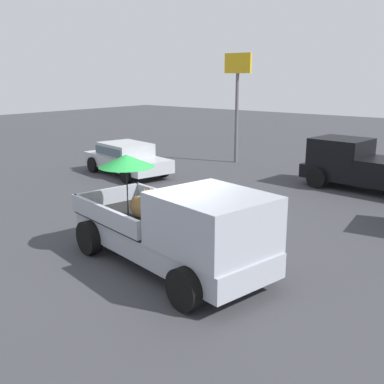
# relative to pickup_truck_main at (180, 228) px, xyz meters

# --- Properties ---
(ground_plane) EXTENTS (80.00, 80.00, 0.00)m
(ground_plane) POSITION_rel_pickup_truck_main_xyz_m (-0.42, 0.09, -0.98)
(ground_plane) COLOR #38383D
(pickup_truck_main) EXTENTS (5.31, 2.99, 2.35)m
(pickup_truck_main) POSITION_rel_pickup_truck_main_xyz_m (0.00, 0.00, 0.00)
(pickup_truck_main) COLOR black
(pickup_truck_main) RESTS_ON ground
(pickup_truck_red) EXTENTS (4.94, 2.51, 1.80)m
(pickup_truck_red) POSITION_rel_pickup_truck_main_xyz_m (0.53, 9.76, -0.10)
(pickup_truck_red) COLOR black
(pickup_truck_red) RESTS_ON ground
(parked_sedan_near) EXTENTS (4.56, 2.59, 1.33)m
(parked_sedan_near) POSITION_rel_pickup_truck_main_xyz_m (-8.20, 6.15, -0.23)
(parked_sedan_near) COLOR black
(parked_sedan_near) RESTS_ON ground
(motel_sign) EXTENTS (1.40, 0.16, 5.06)m
(motel_sign) POSITION_rel_pickup_truck_main_xyz_m (-6.16, 11.37, 2.59)
(motel_sign) COLOR #59595B
(motel_sign) RESTS_ON ground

